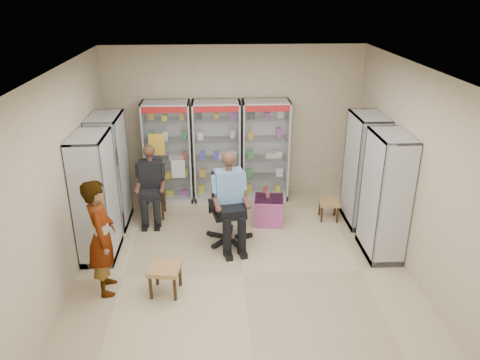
{
  "coord_description": "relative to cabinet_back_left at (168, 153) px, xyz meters",
  "views": [
    {
      "loc": [
        -0.37,
        -5.93,
        4.04
      ],
      "look_at": [
        -0.01,
        0.7,
        1.24
      ],
      "focal_mm": 35.0,
      "sensor_mm": 36.0,
      "label": 1
    }
  ],
  "objects": [
    {
      "name": "floor",
      "position": [
        1.3,
        -2.73,
        -1.0
      ],
      "size": [
        6.0,
        6.0,
        0.0
      ],
      "primitive_type": "plane",
      "color": "tan",
      "rests_on": "ground"
    },
    {
      "name": "room_shell",
      "position": [
        1.3,
        -2.73,
        0.97
      ],
      "size": [
        5.02,
        6.02,
        3.01
      ],
      "color": "#C3B591",
      "rests_on": "ground"
    },
    {
      "name": "cabinet_back_left",
      "position": [
        0.0,
        0.0,
        0.0
      ],
      "size": [
        0.9,
        0.5,
        2.0
      ],
      "primitive_type": "cube",
      "color": "#B4B6BB",
      "rests_on": "floor"
    },
    {
      "name": "cabinet_back_mid",
      "position": [
        0.95,
        0.0,
        0.0
      ],
      "size": [
        0.9,
        0.5,
        2.0
      ],
      "primitive_type": "cube",
      "color": "#A6A8AD",
      "rests_on": "floor"
    },
    {
      "name": "cabinet_back_right",
      "position": [
        1.9,
        0.0,
        0.0
      ],
      "size": [
        0.9,
        0.5,
        2.0
      ],
      "primitive_type": "cube",
      "color": "#B5B7BD",
      "rests_on": "floor"
    },
    {
      "name": "cabinet_right_far",
      "position": [
        3.53,
        -1.13,
        0.0
      ],
      "size": [
        0.9,
        0.5,
        2.0
      ],
      "primitive_type": "cube",
      "rotation": [
        0.0,
        0.0,
        1.57
      ],
      "color": "silver",
      "rests_on": "floor"
    },
    {
      "name": "cabinet_right_near",
      "position": [
        3.53,
        -2.23,
        0.0
      ],
      "size": [
        0.9,
        0.5,
        2.0
      ],
      "primitive_type": "cube",
      "rotation": [
        0.0,
        0.0,
        1.57
      ],
      "color": "#B3B6BA",
      "rests_on": "floor"
    },
    {
      "name": "cabinet_left_far",
      "position": [
        -0.93,
        -0.93,
        0.0
      ],
      "size": [
        0.9,
        0.5,
        2.0
      ],
      "primitive_type": "cube",
      "rotation": [
        0.0,
        0.0,
        -1.57
      ],
      "color": "silver",
      "rests_on": "floor"
    },
    {
      "name": "cabinet_left_near",
      "position": [
        -0.93,
        -2.03,
        0.0
      ],
      "size": [
        0.9,
        0.5,
        2.0
      ],
      "primitive_type": "cube",
      "rotation": [
        0.0,
        0.0,
        -1.57
      ],
      "color": "#A8ABAF",
      "rests_on": "floor"
    },
    {
      "name": "wooden_chair",
      "position": [
        -0.25,
        -0.73,
        -0.53
      ],
      "size": [
        0.42,
        0.42,
        0.94
      ],
      "primitive_type": "cube",
      "color": "black",
      "rests_on": "floor"
    },
    {
      "name": "seated_customer",
      "position": [
        -0.25,
        -0.78,
        -0.33
      ],
      "size": [
        0.44,
        0.6,
        1.34
      ],
      "primitive_type": null,
      "color": "black",
      "rests_on": "floor"
    },
    {
      "name": "office_chair",
      "position": [
        1.12,
        -1.71,
        -0.4
      ],
      "size": [
        0.76,
        0.76,
        1.19
      ],
      "primitive_type": "cube",
      "rotation": [
        0.0,
        0.0,
        0.18
      ],
      "color": "black",
      "rests_on": "floor"
    },
    {
      "name": "seated_shopkeeper",
      "position": [
        1.12,
        -1.76,
        -0.24
      ],
      "size": [
        0.62,
        0.77,
        1.52
      ],
      "primitive_type": null,
      "rotation": [
        0.0,
        0.0,
        0.18
      ],
      "color": "#78BDEE",
      "rests_on": "floor"
    },
    {
      "name": "pink_trunk",
      "position": [
        1.86,
        -1.11,
        -0.76
      ],
      "size": [
        0.57,
        0.55,
        0.49
      ],
      "primitive_type": "cube",
      "rotation": [
        0.0,
        0.0,
        -0.13
      ],
      "color": "#9E3F7B",
      "rests_on": "floor"
    },
    {
      "name": "tea_glass",
      "position": [
        1.84,
        -1.08,
        -0.46
      ],
      "size": [
        0.07,
        0.07,
        0.1
      ],
      "primitive_type": "cylinder",
      "color": "#542407",
      "rests_on": "pink_trunk"
    },
    {
      "name": "woven_stool_a",
      "position": [
        2.99,
        -1.02,
        -0.82
      ],
      "size": [
        0.38,
        0.38,
        0.36
      ],
      "primitive_type": "cube",
      "rotation": [
        0.0,
        0.0,
        -0.08
      ],
      "color": "olive",
      "rests_on": "floor"
    },
    {
      "name": "woven_stool_b",
      "position": [
        0.18,
        -3.11,
        -0.79
      ],
      "size": [
        0.48,
        0.48,
        0.42
      ],
      "primitive_type": "cube",
      "rotation": [
        0.0,
        0.0,
        -0.14
      ],
      "color": "#A27744",
      "rests_on": "floor"
    },
    {
      "name": "standing_man",
      "position": [
        -0.65,
        -3.0,
        -0.15
      ],
      "size": [
        0.5,
        0.68,
        1.69
      ],
      "primitive_type": "imported",
      "rotation": [
        0.0,
        0.0,
        1.74
      ],
      "color": "gray",
      "rests_on": "floor"
    }
  ]
}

